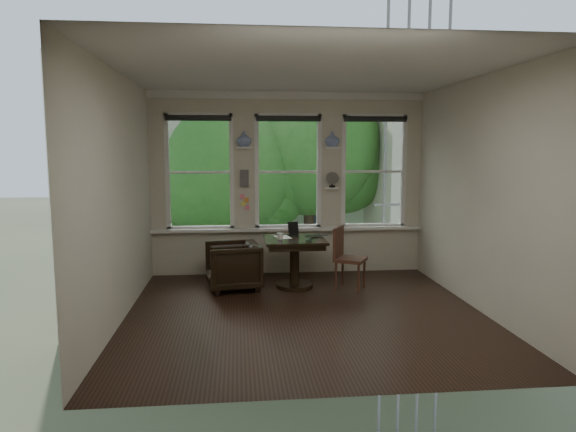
{
  "coord_description": "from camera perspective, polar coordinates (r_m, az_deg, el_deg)",
  "views": [
    {
      "loc": [
        -0.84,
        -6.26,
        2.07
      ],
      "look_at": [
        -0.13,
        0.9,
        1.13
      ],
      "focal_mm": 32.0,
      "sensor_mm": 36.0,
      "label": 1
    }
  ],
  "objects": [
    {
      "name": "desk_fan",
      "position": [
        8.55,
        4.92,
        3.76
      ],
      "size": [
        0.2,
        0.2,
        0.24
      ],
      "primitive_type": null,
      "color": "#59544F",
      "rests_on": "ground"
    },
    {
      "name": "sticky_notes",
      "position": [
        8.49,
        -4.85,
        1.83
      ],
      "size": [
        0.16,
        0.01,
        0.24
      ],
      "primitive_type": null,
      "color": "pink",
      "rests_on": "ground"
    },
    {
      "name": "ground",
      "position": [
        6.65,
        1.92,
        -10.73
      ],
      "size": [
        4.5,
        4.5,
        0.0
      ],
      "primitive_type": "plane",
      "color": "black",
      "rests_on": "ground"
    },
    {
      "name": "wall_right",
      "position": [
        7.01,
        20.56,
        2.27
      ],
      "size": [
        0.0,
        4.5,
        4.5
      ],
      "primitive_type": "plane",
      "rotation": [
        1.57,
        0.0,
        -1.57
      ],
      "color": "beige",
      "rests_on": "ground"
    },
    {
      "name": "window_left",
      "position": [
        8.54,
        -9.77,
        4.81
      ],
      "size": [
        1.1,
        0.12,
        1.9
      ],
      "primitive_type": null,
      "color": "white",
      "rests_on": "ground"
    },
    {
      "name": "cushion_red",
      "position": [
        7.67,
        -6.14,
        -4.82
      ],
      "size": [
        0.45,
        0.45,
        0.06
      ],
      "primitive_type": "cube",
      "color": "maroon",
      "rests_on": "armchair_left"
    },
    {
      "name": "wall_front",
      "position": [
        4.14,
        6.11,
        -0.52
      ],
      "size": [
        4.5,
        0.0,
        4.5
      ],
      "primitive_type": "plane",
      "rotation": [
        -1.57,
        0.0,
        0.0
      ],
      "color": "beige",
      "rests_on": "ground"
    },
    {
      "name": "intercom",
      "position": [
        8.46,
        -4.87,
        4.19
      ],
      "size": [
        0.14,
        0.06,
        0.28
      ],
      "primitive_type": "cube",
      "color": "#59544F",
      "rests_on": "ground"
    },
    {
      "name": "armchair_left",
      "position": [
        7.69,
        -6.13,
        -5.54
      ],
      "size": [
        0.88,
        0.86,
        0.7
      ],
      "primitive_type": "imported",
      "rotation": [
        0.0,
        0.0,
        -1.41
      ],
      "color": "black",
      "rests_on": "ground"
    },
    {
      "name": "laptop",
      "position": [
        7.79,
        3.38,
        -2.27
      ],
      "size": [
        0.34,
        0.23,
        0.03
      ],
      "primitive_type": "imported",
      "rotation": [
        0.0,
        0.0,
        -0.09
      ],
      "color": "black",
      "rests_on": "table"
    },
    {
      "name": "wall_back",
      "position": [
        8.57,
        -0.01,
        3.59
      ],
      "size": [
        4.5,
        0.0,
        4.5
      ],
      "primitive_type": "plane",
      "rotation": [
        1.57,
        0.0,
        0.0
      ],
      "color": "beige",
      "rests_on": "ground"
    },
    {
      "name": "ceiling",
      "position": [
        6.39,
        2.04,
        15.78
      ],
      "size": [
        4.5,
        4.5,
        0.0
      ],
      "primitive_type": "plane",
      "rotation": [
        3.14,
        0.0,
        0.0
      ],
      "color": "silver",
      "rests_on": "ground"
    },
    {
      "name": "window_right",
      "position": [
        8.82,
        9.44,
        4.9
      ],
      "size": [
        1.1,
        0.12,
        1.9
      ],
      "primitive_type": null,
      "color": "white",
      "rests_on": "ground"
    },
    {
      "name": "shelf_right",
      "position": [
        8.56,
        4.93,
        7.58
      ],
      "size": [
        0.26,
        0.16,
        0.03
      ],
      "primitive_type": "cube",
      "color": "white",
      "rests_on": "ground"
    },
    {
      "name": "papers",
      "position": [
        7.76,
        -0.6,
        -2.37
      ],
      "size": [
        0.28,
        0.34,
        0.0
      ],
      "primitive_type": "cube",
      "rotation": [
        0.0,
        0.0,
        0.22
      ],
      "color": "silver",
      "rests_on": "table"
    },
    {
      "name": "mug",
      "position": [
        7.58,
        -0.88,
        -2.25
      ],
      "size": [
        0.12,
        0.12,
        0.1
      ],
      "primitive_type": "imported",
      "rotation": [
        0.0,
        0.0,
        -0.18
      ],
      "color": "white",
      "rests_on": "table"
    },
    {
      "name": "wall_left",
      "position": [
        6.45,
        -18.27,
        1.97
      ],
      "size": [
        0.0,
        4.5,
        4.5
      ],
      "primitive_type": "plane",
      "rotation": [
        1.57,
        0.0,
        1.57
      ],
      "color": "beige",
      "rests_on": "ground"
    },
    {
      "name": "window_center",
      "position": [
        8.56,
        -0.01,
        4.93
      ],
      "size": [
        1.1,
        0.12,
        1.9
      ],
      "primitive_type": null,
      "color": "white",
      "rests_on": "ground"
    },
    {
      "name": "shelf_left",
      "position": [
        8.41,
        -4.91,
        7.58
      ],
      "size": [
        0.26,
        0.16,
        0.03
      ],
      "primitive_type": "cube",
      "color": "white",
      "rests_on": "ground"
    },
    {
      "name": "vase_right",
      "position": [
        8.56,
        4.95,
        8.51
      ],
      "size": [
        0.24,
        0.24,
        0.25
      ],
      "primitive_type": "imported",
      "color": "white",
      "rests_on": "shelf_right"
    },
    {
      "name": "table",
      "position": [
        7.75,
        0.73,
        -5.23
      ],
      "size": [
        0.9,
        0.9,
        0.75
      ],
      "primitive_type": null,
      "color": "black",
      "rests_on": "ground"
    },
    {
      "name": "side_chair_right",
      "position": [
        7.69,
        6.96,
        -4.74
      ],
      "size": [
        0.57,
        0.57,
        0.92
      ],
      "primitive_type": null,
      "rotation": [
        0.0,
        0.0,
        1.08
      ],
      "color": "#48271A",
      "rests_on": "ground"
    },
    {
      "name": "drinking_glass",
      "position": [
        7.43,
        2.32,
        -2.47
      ],
      "size": [
        0.14,
        0.14,
        0.09
      ],
      "primitive_type": "imported",
      "rotation": [
        0.0,
        0.0,
        0.3
      ],
      "color": "white",
      "rests_on": "table"
    },
    {
      "name": "tablet",
      "position": [
        7.87,
        0.59,
        -1.44
      ],
      "size": [
        0.17,
        0.11,
        0.22
      ],
      "primitive_type": "cube",
      "rotation": [
        -0.26,
        0.0,
        0.25
      ],
      "color": "black",
      "rests_on": "table"
    },
    {
      "name": "vase_left",
      "position": [
        8.42,
        -4.92,
        8.53
      ],
      "size": [
        0.24,
        0.24,
        0.25
      ],
      "primitive_type": "imported",
      "color": "white",
      "rests_on": "shelf_left"
    }
  ]
}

